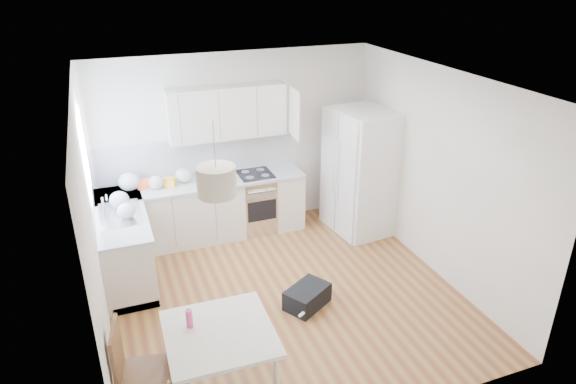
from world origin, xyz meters
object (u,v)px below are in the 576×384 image
at_px(gym_bag, 307,297).
at_px(dining_table, 220,339).
at_px(refrigerator, 362,172).
at_px(dining_chair, 146,372).

bearing_deg(gym_bag, dining_table, -173.07).
height_order(refrigerator, dining_chair, refrigerator).
distance_m(refrigerator, dining_table, 3.84).
height_order(dining_table, gym_bag, dining_table).
xyz_separation_m(dining_table, gym_bag, (1.31, 1.02, -0.56)).
bearing_deg(dining_chair, refrigerator, 45.71).
bearing_deg(dining_chair, gym_bag, 36.49).
distance_m(refrigerator, gym_bag, 2.33).
height_order(dining_table, dining_chair, dining_chair).
bearing_deg(gym_bag, refrigerator, 14.40).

